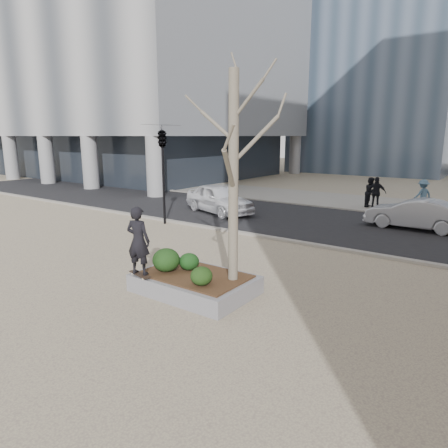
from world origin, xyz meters
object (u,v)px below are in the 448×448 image
Objects in this scene: skateboarder at (138,241)px; police_car at (219,199)px; skateboard at (140,275)px; planter at (195,284)px.

police_car is at bearing -78.23° from skateboarder.
skateboard is at bearing -134.27° from police_car.
skateboarder reaches higher than police_car.
planter is 10.97m from police_car.
planter is 1.84m from skateboarder.
police_car is at bearing 123.18° from planter.
planter is at bearing 50.83° from skateboard.
skateboarder is at bearing -141.34° from planter.
planter is 3.85× the size of skateboard.
skateboarder is at bearing -134.27° from police_car.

